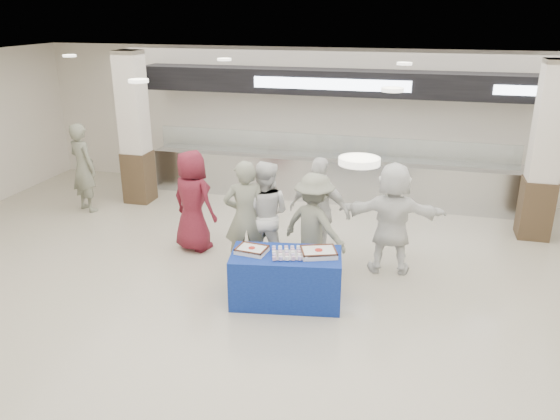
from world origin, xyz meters
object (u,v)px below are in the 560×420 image
(soldier_a, at_px, (245,217))
(civilian_white, at_px, (392,218))
(sheet_cake_right, at_px, (319,252))
(soldier_b, at_px, (314,226))
(sheet_cake_left, at_px, (252,249))
(cupcake_tray, at_px, (290,253))
(chef_short, at_px, (319,211))
(civilian_maroon, at_px, (193,201))
(display_table, at_px, (286,278))
(chef_tall, at_px, (264,215))
(soldier_bg, at_px, (83,168))

(soldier_a, bearing_deg, civilian_white, 173.85)
(sheet_cake_right, bearing_deg, soldier_b, 105.55)
(sheet_cake_left, xyz_separation_m, cupcake_tray, (0.54, 0.02, -0.01))
(chef_short, bearing_deg, civilian_maroon, 13.72)
(civilian_maroon, bearing_deg, display_table, 165.47)
(civilian_maroon, xyz_separation_m, soldier_a, (1.14, -0.60, 0.03))
(soldier_a, xyz_separation_m, chef_tall, (0.23, 0.28, -0.03))
(sheet_cake_left, bearing_deg, sheet_cake_right, 8.66)
(display_table, xyz_separation_m, sheet_cake_right, (0.45, 0.08, 0.43))
(civilian_white, bearing_deg, soldier_b, 17.28)
(sheet_cake_right, height_order, soldier_a, soldier_a)
(civilian_white, bearing_deg, chef_short, -7.67)
(sheet_cake_right, bearing_deg, chef_tall, 137.08)
(display_table, bearing_deg, cupcake_tray, -41.66)
(sheet_cake_right, bearing_deg, chef_short, 100.29)
(soldier_a, distance_m, chef_short, 1.23)
(cupcake_tray, bearing_deg, display_table, 147.51)
(sheet_cake_left, distance_m, soldier_a, 0.95)
(cupcake_tray, distance_m, soldier_b, 0.94)
(soldier_a, distance_m, soldier_b, 1.09)
(sheet_cake_left, height_order, cupcake_tray, sheet_cake_left)
(civilian_maroon, distance_m, soldier_b, 2.28)
(display_table, xyz_separation_m, chef_short, (0.21, 1.41, 0.52))
(chef_short, bearing_deg, sheet_cake_left, 78.55)
(chef_tall, relative_size, civilian_white, 0.98)
(chef_short, distance_m, soldier_b, 0.53)
(cupcake_tray, distance_m, soldier_bg, 5.70)
(cupcake_tray, bearing_deg, soldier_a, 137.56)
(soldier_b, bearing_deg, civilian_maroon, 10.79)
(sheet_cake_right, relative_size, civilian_maroon, 0.33)
(civilian_maroon, bearing_deg, chef_tall, -172.86)
(civilian_maroon, bearing_deg, civilian_white, -159.89)
(soldier_b, xyz_separation_m, soldier_bg, (-5.17, 1.78, 0.08))
(cupcake_tray, height_order, soldier_a, soldier_a)
(sheet_cake_right, xyz_separation_m, chef_short, (-0.24, 1.34, 0.10))
(sheet_cake_left, distance_m, soldier_b, 1.19)
(chef_short, xyz_separation_m, soldier_b, (0.02, -0.53, -0.05))
(sheet_cake_left, xyz_separation_m, soldier_b, (0.71, 0.95, 0.05))
(cupcake_tray, distance_m, chef_tall, 1.32)
(soldier_a, xyz_separation_m, soldier_bg, (-4.09, 1.87, 0.00))
(cupcake_tray, bearing_deg, chef_tall, 121.67)
(display_table, bearing_deg, sheet_cake_left, 178.39)
(civilian_maroon, relative_size, chef_tall, 1.00)
(cupcake_tray, distance_m, soldier_a, 1.25)
(civilian_white, height_order, soldier_bg, soldier_bg)
(sheet_cake_left, bearing_deg, display_table, 7.56)
(civilian_maroon, xyz_separation_m, chef_short, (2.20, 0.01, 0.01))
(soldier_b, distance_m, soldier_bg, 5.47)
(sheet_cake_left, bearing_deg, chef_tall, 97.21)
(chef_short, bearing_deg, cupcake_tray, 97.88)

